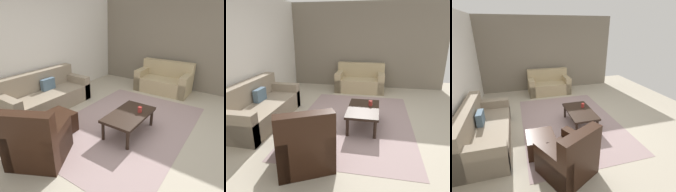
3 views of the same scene
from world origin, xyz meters
The scene contains 9 objects.
ground_plane centered at (0.00, 0.00, 0.00)m, with size 8.00×8.00×0.00m, color #B2A893.
stone_feature_panel centered at (3.00, 0.00, 1.40)m, with size 0.12×5.20×2.80m, color slate.
area_rug centered at (0.00, 0.00, 0.00)m, with size 3.51×2.48×0.01m, color gray.
couch_main centered at (-0.38, 2.09, 0.30)m, with size 2.17×0.92×0.88m.
couch_loveseat centered at (2.46, 0.09, 0.30)m, with size 0.87×1.54×0.88m.
armchair_leather centered at (-1.71, 0.54, 0.31)m, with size 1.08×1.08×0.95m.
ottoman centered at (-0.98, 0.93, 0.20)m, with size 0.56×0.56×0.40m, color black.
coffee_table centered at (-0.19, -0.21, 0.36)m, with size 1.10×0.64×0.41m.
cup centered at (-0.02, -0.35, 0.46)m, with size 0.08×0.08×0.11m, color #B2332D.
Camera 3 is at (-3.93, 1.27, 2.40)m, focal length 28.00 mm.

